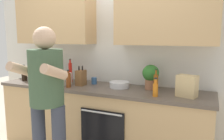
# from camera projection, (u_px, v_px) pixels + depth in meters

# --- Properties ---
(back_wall_unit) EXTENTS (4.00, 0.38, 2.50)m
(back_wall_unit) POSITION_uv_depth(u_px,v_px,m) (107.00, 40.00, 3.10)
(back_wall_unit) COLOR silver
(back_wall_unit) RESTS_ON ground
(counter) EXTENTS (2.84, 0.67, 0.90)m
(counter) POSITION_uv_depth(u_px,v_px,m) (99.00, 119.00, 3.01)
(counter) COLOR tan
(counter) RESTS_ON ground
(person_standing) EXTENTS (0.49, 0.45, 1.65)m
(person_standing) POSITION_uv_depth(u_px,v_px,m) (47.00, 95.00, 2.25)
(person_standing) COLOR #383D4C
(person_standing) RESTS_ON ground
(bottle_water) EXTENTS (0.06, 0.06, 0.22)m
(bottle_water) POSITION_uv_depth(u_px,v_px,m) (57.00, 74.00, 3.38)
(bottle_water) COLOR silver
(bottle_water) RESTS_ON counter
(bottle_hotsauce) EXTENTS (0.05, 0.05, 0.34)m
(bottle_hotsauce) POSITION_uv_depth(u_px,v_px,m) (70.00, 72.00, 3.23)
(bottle_hotsauce) COLOR red
(bottle_hotsauce) RESTS_ON counter
(bottle_syrup) EXTENTS (0.05, 0.05, 0.28)m
(bottle_syrup) POSITION_uv_depth(u_px,v_px,m) (156.00, 83.00, 2.61)
(bottle_syrup) COLOR #8C4C14
(bottle_syrup) RESTS_ON counter
(bottle_oil) EXTENTS (0.07, 0.07, 0.28)m
(bottle_oil) POSITION_uv_depth(u_px,v_px,m) (49.00, 74.00, 3.20)
(bottle_oil) COLOR olive
(bottle_oil) RESTS_ON counter
(bottle_soda) EXTENTS (0.07, 0.07, 0.24)m
(bottle_soda) POSITION_uv_depth(u_px,v_px,m) (46.00, 73.00, 3.43)
(bottle_soda) COLOR #198C33
(bottle_soda) RESTS_ON counter
(bottle_soy) EXTENTS (0.08, 0.08, 0.24)m
(bottle_soy) POSITION_uv_depth(u_px,v_px,m) (24.00, 75.00, 3.34)
(bottle_soy) COLOR black
(bottle_soy) RESTS_ON counter
(bottle_vinegar) EXTENTS (0.06, 0.06, 0.23)m
(bottle_vinegar) POSITION_uv_depth(u_px,v_px,m) (68.00, 80.00, 2.90)
(bottle_vinegar) COLOR brown
(bottle_vinegar) RESTS_ON counter
(bottle_juice) EXTENTS (0.06, 0.06, 0.21)m
(bottle_juice) POSITION_uv_depth(u_px,v_px,m) (155.00, 89.00, 2.45)
(bottle_juice) COLOR orange
(bottle_juice) RESTS_ON counter
(cup_tea) EXTENTS (0.08, 0.08, 0.09)m
(cup_tea) POSITION_uv_depth(u_px,v_px,m) (94.00, 81.00, 3.11)
(cup_tea) COLOR #33598C
(cup_tea) RESTS_ON counter
(mixing_bowl) EXTENTS (0.26, 0.26, 0.07)m
(mixing_bowl) POSITION_uv_depth(u_px,v_px,m) (119.00, 85.00, 2.90)
(mixing_bowl) COLOR silver
(mixing_bowl) RESTS_ON counter
(knife_block) EXTENTS (0.10, 0.14, 0.26)m
(knife_block) POSITION_uv_depth(u_px,v_px,m) (81.00, 78.00, 3.02)
(knife_block) COLOR brown
(knife_block) RESTS_ON counter
(potted_herb) EXTENTS (0.21, 0.21, 0.31)m
(potted_herb) POSITION_uv_depth(u_px,v_px,m) (151.00, 75.00, 2.78)
(potted_herb) COLOR #9E6647
(potted_herb) RESTS_ON counter
(grocery_bag_bread) EXTENTS (0.24, 0.20, 0.24)m
(grocery_bag_bread) POSITION_uv_depth(u_px,v_px,m) (187.00, 86.00, 2.44)
(grocery_bag_bread) COLOR tan
(grocery_bag_bread) RESTS_ON counter
(grocery_bag_produce) EXTENTS (0.30, 0.26, 0.17)m
(grocery_bag_produce) POSITION_uv_depth(u_px,v_px,m) (60.00, 78.00, 3.07)
(grocery_bag_produce) COLOR silver
(grocery_bag_produce) RESTS_ON counter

